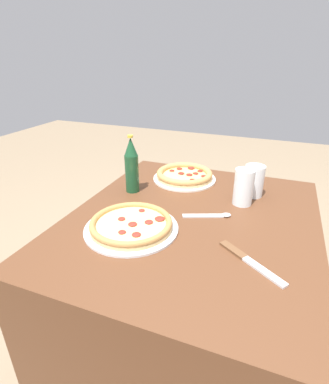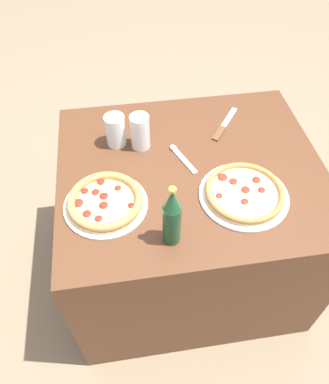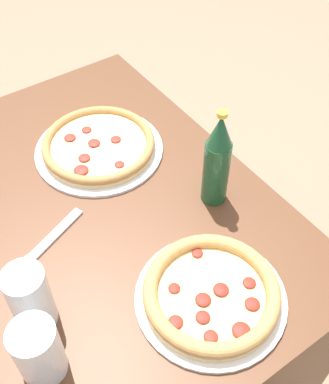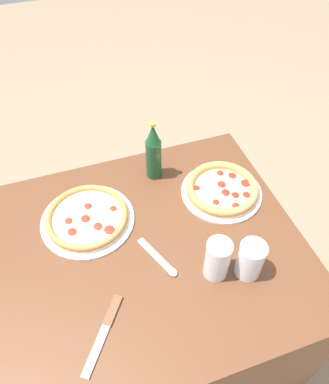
{
  "view_description": "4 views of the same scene",
  "coord_description": "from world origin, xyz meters",
  "px_view_note": "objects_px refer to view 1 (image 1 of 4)",
  "views": [
    {
      "loc": [
        -0.9,
        -0.24,
        1.24
      ],
      "look_at": [
        0.08,
        0.14,
        0.75
      ],
      "focal_mm": 28.0,
      "sensor_mm": 36.0,
      "label": 1
    },
    {
      "loc": [
        0.25,
        0.95,
        1.71
      ],
      "look_at": [
        0.13,
        0.16,
        0.78
      ],
      "focal_mm": 35.0,
      "sensor_mm": 36.0,
      "label": 2
    },
    {
      "loc": [
        0.65,
        -0.2,
        1.52
      ],
      "look_at": [
        0.1,
        0.18,
        0.78
      ],
      "focal_mm": 45.0,
      "sensor_mm": 36.0,
      "label": 3
    },
    {
      "loc": [
        -0.16,
        -0.64,
        1.71
      ],
      "look_at": [
        0.11,
        0.13,
        0.8
      ],
      "focal_mm": 35.0,
      "sensor_mm": 36.0,
      "label": 4
    }
  ],
  "objects_px": {
    "spoon": "(212,215)",
    "knife": "(248,260)",
    "pizza_pepperoni": "(184,175)",
    "glass_water": "(243,189)",
    "glass_lemonade": "(254,183)",
    "beer_bottle": "(132,166)",
    "pizza_salami": "(131,225)"
  },
  "relations": [
    {
      "from": "glass_water",
      "to": "knife",
      "type": "bearing_deg",
      "value": -169.15
    },
    {
      "from": "pizza_pepperoni",
      "to": "glass_water",
      "type": "height_order",
      "value": "glass_water"
    },
    {
      "from": "glass_water",
      "to": "spoon",
      "type": "relative_size",
      "value": 0.83
    },
    {
      "from": "glass_water",
      "to": "glass_lemonade",
      "type": "distance_m",
      "value": 0.1
    },
    {
      "from": "glass_water",
      "to": "beer_bottle",
      "type": "height_order",
      "value": "beer_bottle"
    },
    {
      "from": "beer_bottle",
      "to": "glass_lemonade",
      "type": "bearing_deg",
      "value": -73.71
    },
    {
      "from": "pizza_salami",
      "to": "spoon",
      "type": "relative_size",
      "value": 1.84
    },
    {
      "from": "knife",
      "to": "glass_lemonade",
      "type": "bearing_deg",
      "value": 4.97
    },
    {
      "from": "pizza_salami",
      "to": "pizza_pepperoni",
      "type": "xyz_separation_m",
      "value": [
        0.48,
        -0.03,
        0.0
      ]
    },
    {
      "from": "pizza_pepperoni",
      "to": "knife",
      "type": "bearing_deg",
      "value": -145.26
    },
    {
      "from": "glass_lemonade",
      "to": "knife",
      "type": "relative_size",
      "value": 0.64
    },
    {
      "from": "spoon",
      "to": "glass_lemonade",
      "type": "bearing_deg",
      "value": -26.05
    },
    {
      "from": "glass_lemonade",
      "to": "knife",
      "type": "xyz_separation_m",
      "value": [
        -0.45,
        -0.04,
        -0.05
      ]
    },
    {
      "from": "knife",
      "to": "spoon",
      "type": "bearing_deg",
      "value": 35.91
    },
    {
      "from": "pizza_pepperoni",
      "to": "glass_water",
      "type": "relative_size",
      "value": 2.03
    },
    {
      "from": "spoon",
      "to": "pizza_pepperoni",
      "type": "bearing_deg",
      "value": 33.87
    },
    {
      "from": "pizza_salami",
      "to": "spoon",
      "type": "xyz_separation_m",
      "value": [
        0.18,
        -0.23,
        -0.01
      ]
    },
    {
      "from": "beer_bottle",
      "to": "spoon",
      "type": "bearing_deg",
      "value": -104.63
    },
    {
      "from": "pizza_salami",
      "to": "glass_water",
      "type": "xyz_separation_m",
      "value": [
        0.32,
        -0.31,
        0.04
      ]
    },
    {
      "from": "spoon",
      "to": "knife",
      "type": "bearing_deg",
      "value": -144.09
    },
    {
      "from": "glass_water",
      "to": "beer_bottle",
      "type": "relative_size",
      "value": 0.58
    },
    {
      "from": "pizza_pepperoni",
      "to": "spoon",
      "type": "height_order",
      "value": "pizza_pepperoni"
    },
    {
      "from": "glass_lemonade",
      "to": "spoon",
      "type": "distance_m",
      "value": 0.27
    },
    {
      "from": "pizza_pepperoni",
      "to": "glass_lemonade",
      "type": "distance_m",
      "value": 0.32
    },
    {
      "from": "pizza_pepperoni",
      "to": "glass_water",
      "type": "distance_m",
      "value": 0.32
    },
    {
      "from": "glass_lemonade",
      "to": "spoon",
      "type": "xyz_separation_m",
      "value": [
        -0.23,
        0.11,
        -0.05
      ]
    },
    {
      "from": "knife",
      "to": "glass_water",
      "type": "bearing_deg",
      "value": 10.85
    },
    {
      "from": "knife",
      "to": "spoon",
      "type": "height_order",
      "value": "spoon"
    },
    {
      "from": "pizza_pepperoni",
      "to": "beer_bottle",
      "type": "distance_m",
      "value": 0.28
    },
    {
      "from": "pizza_salami",
      "to": "spoon",
      "type": "height_order",
      "value": "pizza_salami"
    },
    {
      "from": "beer_bottle",
      "to": "knife",
      "type": "bearing_deg",
      "value": -120.69
    },
    {
      "from": "pizza_salami",
      "to": "glass_water",
      "type": "relative_size",
      "value": 2.21
    }
  ]
}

